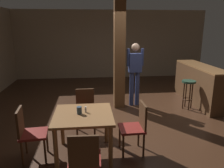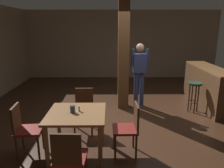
{
  "view_description": "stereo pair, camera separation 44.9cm",
  "coord_description": "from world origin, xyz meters",
  "px_view_note": "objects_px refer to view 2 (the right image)",
  "views": [
    {
      "loc": [
        -0.96,
        -4.76,
        2.16
      ],
      "look_at": [
        -0.47,
        -0.19,
        0.93
      ],
      "focal_mm": 35.0,
      "sensor_mm": 36.0,
      "label": 1
    },
    {
      "loc": [
        -0.51,
        -4.79,
        2.16
      ],
      "look_at": [
        -0.47,
        -0.19,
        0.93
      ],
      "focal_mm": 35.0,
      "sensor_mm": 36.0,
      "label": 2
    }
  ],
  "objects_px": {
    "chair_north": "(84,108)",
    "bar_counter": "(205,86)",
    "dining_table": "(77,120)",
    "bar_stool_near": "(194,90)",
    "chair_west": "(24,127)",
    "standing_person": "(139,70)",
    "napkin_cup": "(73,109)",
    "salt_shaker": "(79,108)",
    "chair_south": "(69,157)",
    "chair_east": "(129,126)"
  },
  "relations": [
    {
      "from": "dining_table",
      "to": "chair_west",
      "type": "relative_size",
      "value": 1.08
    },
    {
      "from": "dining_table",
      "to": "napkin_cup",
      "type": "distance_m",
      "value": 0.2
    },
    {
      "from": "chair_south",
      "to": "bar_stool_near",
      "type": "bearing_deg",
      "value": 46.37
    },
    {
      "from": "chair_north",
      "to": "standing_person",
      "type": "height_order",
      "value": "standing_person"
    },
    {
      "from": "napkin_cup",
      "to": "salt_shaker",
      "type": "height_order",
      "value": "napkin_cup"
    },
    {
      "from": "dining_table",
      "to": "bar_counter",
      "type": "height_order",
      "value": "bar_counter"
    },
    {
      "from": "chair_east",
      "to": "napkin_cup",
      "type": "height_order",
      "value": "chair_east"
    },
    {
      "from": "bar_counter",
      "to": "bar_stool_near",
      "type": "xyz_separation_m",
      "value": [
        -0.47,
        -0.45,
        0.03
      ]
    },
    {
      "from": "chair_west",
      "to": "bar_counter",
      "type": "distance_m",
      "value": 4.73
    },
    {
      "from": "standing_person",
      "to": "bar_counter",
      "type": "bearing_deg",
      "value": 1.03
    },
    {
      "from": "chair_north",
      "to": "bar_counter",
      "type": "bearing_deg",
      "value": 25.27
    },
    {
      "from": "chair_west",
      "to": "salt_shaker",
      "type": "height_order",
      "value": "chair_west"
    },
    {
      "from": "chair_south",
      "to": "chair_north",
      "type": "xyz_separation_m",
      "value": [
        -0.01,
        1.77,
        0.0
      ]
    },
    {
      "from": "salt_shaker",
      "to": "standing_person",
      "type": "bearing_deg",
      "value": 60.17
    },
    {
      "from": "chair_east",
      "to": "napkin_cup",
      "type": "bearing_deg",
      "value": -179.48
    },
    {
      "from": "standing_person",
      "to": "bar_counter",
      "type": "relative_size",
      "value": 0.77
    },
    {
      "from": "chair_south",
      "to": "chair_north",
      "type": "distance_m",
      "value": 1.77
    },
    {
      "from": "standing_person",
      "to": "chair_east",
      "type": "bearing_deg",
      "value": -101.15
    },
    {
      "from": "chair_east",
      "to": "standing_person",
      "type": "bearing_deg",
      "value": 78.85
    },
    {
      "from": "chair_west",
      "to": "bar_stool_near",
      "type": "bearing_deg",
      "value": 28.5
    },
    {
      "from": "standing_person",
      "to": "bar_counter",
      "type": "height_order",
      "value": "standing_person"
    },
    {
      "from": "salt_shaker",
      "to": "bar_stool_near",
      "type": "bearing_deg",
      "value": 35.03
    },
    {
      "from": "chair_north",
      "to": "dining_table",
      "type": "bearing_deg",
      "value": -91.01
    },
    {
      "from": "chair_south",
      "to": "chair_west",
      "type": "bearing_deg",
      "value": 136.61
    },
    {
      "from": "napkin_cup",
      "to": "chair_west",
      "type": "bearing_deg",
      "value": -178.17
    },
    {
      "from": "napkin_cup",
      "to": "bar_stool_near",
      "type": "relative_size",
      "value": 0.16
    },
    {
      "from": "standing_person",
      "to": "bar_stool_near",
      "type": "distance_m",
      "value": 1.49
    },
    {
      "from": "chair_north",
      "to": "napkin_cup",
      "type": "bearing_deg",
      "value": -95.03
    },
    {
      "from": "salt_shaker",
      "to": "bar_stool_near",
      "type": "xyz_separation_m",
      "value": [
        2.68,
        1.88,
        -0.23
      ]
    },
    {
      "from": "chair_east",
      "to": "chair_west",
      "type": "bearing_deg",
      "value": -178.87
    },
    {
      "from": "standing_person",
      "to": "chair_north",
      "type": "bearing_deg",
      "value": -132.43
    },
    {
      "from": "chair_west",
      "to": "bar_counter",
      "type": "xyz_separation_m",
      "value": [
        4.07,
        2.4,
        0.04
      ]
    },
    {
      "from": "chair_north",
      "to": "chair_west",
      "type": "relative_size",
      "value": 1.0
    },
    {
      "from": "chair_east",
      "to": "chair_south",
      "type": "relative_size",
      "value": 1.0
    },
    {
      "from": "bar_counter",
      "to": "dining_table",
      "type": "bearing_deg",
      "value": -143.18
    },
    {
      "from": "dining_table",
      "to": "chair_south",
      "type": "xyz_separation_m",
      "value": [
        0.03,
        -0.88,
        -0.13
      ]
    },
    {
      "from": "chair_east",
      "to": "chair_south",
      "type": "bearing_deg",
      "value": -133.91
    },
    {
      "from": "napkin_cup",
      "to": "bar_counter",
      "type": "bearing_deg",
      "value": 36.21
    },
    {
      "from": "chair_west",
      "to": "bar_stool_near",
      "type": "distance_m",
      "value": 4.1
    },
    {
      "from": "chair_east",
      "to": "bar_counter",
      "type": "distance_m",
      "value": 3.29
    },
    {
      "from": "chair_east",
      "to": "bar_counter",
      "type": "height_order",
      "value": "bar_counter"
    },
    {
      "from": "dining_table",
      "to": "chair_west",
      "type": "bearing_deg",
      "value": -178.72
    },
    {
      "from": "chair_north",
      "to": "standing_person",
      "type": "relative_size",
      "value": 0.52
    },
    {
      "from": "napkin_cup",
      "to": "chair_south",
      "type": "bearing_deg",
      "value": -84.31
    },
    {
      "from": "dining_table",
      "to": "napkin_cup",
      "type": "height_order",
      "value": "napkin_cup"
    },
    {
      "from": "chair_north",
      "to": "bar_counter",
      "type": "xyz_separation_m",
      "value": [
        3.17,
        1.5,
        0.04
      ]
    },
    {
      "from": "chair_west",
      "to": "bar_stool_near",
      "type": "xyz_separation_m",
      "value": [
        3.6,
        1.96,
        0.07
      ]
    },
    {
      "from": "chair_south",
      "to": "napkin_cup",
      "type": "distance_m",
      "value": 0.95
    },
    {
      "from": "chair_south",
      "to": "standing_person",
      "type": "bearing_deg",
      "value": 67.71
    },
    {
      "from": "napkin_cup",
      "to": "salt_shaker",
      "type": "distance_m",
      "value": 0.12
    }
  ]
}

